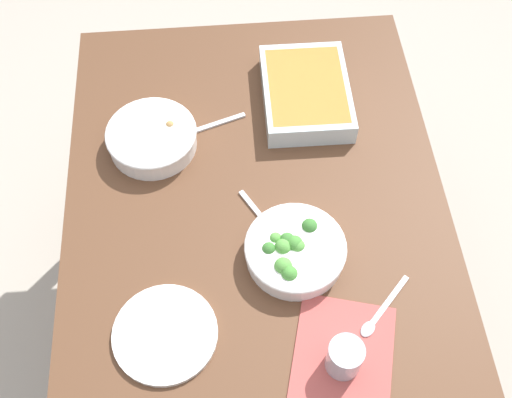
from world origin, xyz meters
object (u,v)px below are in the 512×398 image
Objects in this scene: stew_bowl at (152,138)px; side_plate at (165,334)px; drink_cup at (344,358)px; baking_dish at (306,92)px; spoon_by_stew at (204,128)px; spoon_by_broccoli at (270,225)px; spoon_spare at (379,315)px; broccoli_bowl at (295,251)px.

side_plate is (0.50, 0.03, -0.03)m from stew_bowl.
drink_cup is (0.59, 0.38, 0.01)m from stew_bowl.
drink_cup reaches higher than baking_dish.
drink_cup is at bearing 21.90° from spoon_by_stew.
spoon_by_broccoli is (0.26, 0.27, -0.03)m from stew_bowl.
baking_dish reaches higher than spoon_by_broccoli.
spoon_by_broccoli is at bearing 25.01° from spoon_by_stew.
stew_bowl is at bearing -136.09° from spoon_spare.
stew_bowl is at bearing -147.13° from drink_cup.
baking_dish is at bearing 104.90° from spoon_by_stew.
spoon_by_broccoli is at bearing -138.73° from spoon_spare.
spoon_spare is (-0.10, 0.09, -0.03)m from drink_cup.
spoon_spare is (0.61, 0.08, -0.03)m from baking_dish.
baking_dish is 0.72m from side_plate.
stew_bowl is 0.70m from drink_cup.
stew_bowl is at bearing -137.42° from broccoli_bowl.
broccoli_bowl is at bearing 42.58° from stew_bowl.
stew_bowl is at bearing -71.48° from spoon_by_stew.
baking_dish is at bearing 178.88° from drink_cup.
broccoli_bowl is 0.43m from spoon_by_stew.
stew_bowl is 0.46m from broccoli_bowl.
broccoli_bowl is 1.61× the size of spoon_spare.
drink_cup is at bearing -43.53° from spoon_spare.
baking_dish is (-0.11, 0.40, 0.00)m from stew_bowl.
baking_dish is 1.88× the size of spoon_by_broccoli.
spoon_by_stew is at bearing -75.10° from baking_dish.
stew_bowl and baking_dish have the same top height.
stew_bowl is 1.60× the size of spoon_spare.
spoon_by_stew is (-0.38, -0.19, -0.03)m from broccoli_bowl.
side_plate is at bearing -31.15° from baking_dish.
broccoli_bowl is 1.02× the size of side_plate.
stew_bowl is 1.39× the size of spoon_by_broccoli.
spoon_by_stew is 1.07× the size of spoon_by_broccoli.
spoon_spare is (0.54, 0.35, 0.00)m from spoon_by_stew.
spoon_by_stew is at bearing 169.35° from side_plate.
side_plate is at bearing -61.17° from broccoli_bowl.
drink_cup is at bearing 32.87° from stew_bowl.
broccoli_bowl is at bearing 118.83° from side_plate.
drink_cup reaches higher than broccoli_bowl.
broccoli_bowl is at bearing -10.35° from baking_dish.
spoon_spare is at bearing 41.27° from spoon_by_broccoli.
spoon_by_broccoli is (-0.24, 0.24, -0.00)m from side_plate.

